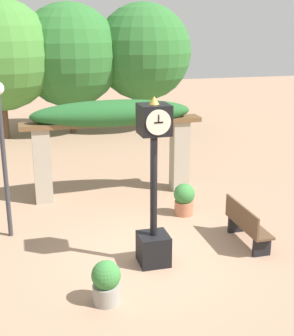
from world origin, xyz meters
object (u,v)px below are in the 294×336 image
pedestal_clock (154,190)px  park_bench (246,225)px  potted_plant_near_left (184,199)px  potted_plant_near_right (106,282)px  lamp_post (2,137)px

pedestal_clock → park_bench: size_ratio=2.23×
potted_plant_near_left → park_bench: size_ratio=0.54×
pedestal_clock → potted_plant_near_right: pedestal_clock is taller
potted_plant_near_right → lamp_post: bearing=116.9°
pedestal_clock → potted_plant_near_left: size_ratio=4.15×
pedestal_clock → park_bench: pedestal_clock is taller
pedestal_clock → potted_plant_near_left: 2.82m
potted_plant_near_right → park_bench: size_ratio=0.52×
potted_plant_near_left → park_bench: (0.74, -1.88, 0.02)m
potted_plant_near_right → potted_plant_near_left: bearing=52.3°
park_bench → lamp_post: size_ratio=0.43×
pedestal_clock → potted_plant_near_left: pedestal_clock is taller
potted_plant_near_left → potted_plant_near_right: potted_plant_near_left is taller
potted_plant_near_left → park_bench: bearing=-68.6°
park_bench → pedestal_clock: bearing=98.1°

